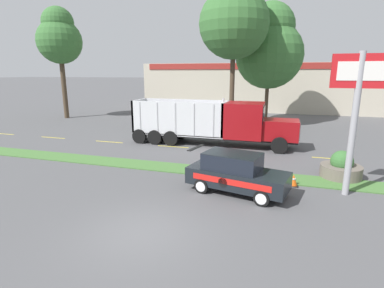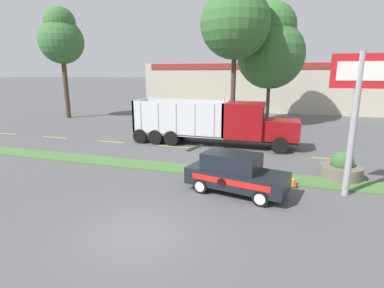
{
  "view_description": "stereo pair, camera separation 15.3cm",
  "coord_description": "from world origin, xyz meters",
  "px_view_note": "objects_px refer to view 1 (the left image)",
  "views": [
    {
      "loc": [
        4.36,
        -8.31,
        5.34
      ],
      "look_at": [
        -0.68,
        8.18,
        1.22
      ],
      "focal_mm": 28.0,
      "sensor_mm": 36.0,
      "label": 1
    },
    {
      "loc": [
        4.51,
        -8.26,
        5.34
      ],
      "look_at": [
        -0.68,
        8.18,
        1.22
      ],
      "focal_mm": 28.0,
      "sensor_mm": 36.0,
      "label": 2
    }
  ],
  "objects_px": {
    "stone_planter": "(341,168)",
    "traffic_cone": "(294,180)",
    "dump_truck_lead": "(227,124)",
    "rally_car": "(236,173)",
    "store_sign_post": "(357,98)"
  },
  "relations": [
    {
      "from": "rally_car",
      "to": "stone_planter",
      "type": "relative_size",
      "value": 2.34
    },
    {
      "from": "dump_truck_lead",
      "to": "store_sign_post",
      "type": "distance_m",
      "value": 10.54
    },
    {
      "from": "dump_truck_lead",
      "to": "rally_car",
      "type": "xyz_separation_m",
      "value": [
        2.02,
        -8.81,
        -0.7
      ]
    },
    {
      "from": "dump_truck_lead",
      "to": "stone_planter",
      "type": "distance_m",
      "value": 8.81
    },
    {
      "from": "dump_truck_lead",
      "to": "traffic_cone",
      "type": "height_order",
      "value": "dump_truck_lead"
    },
    {
      "from": "store_sign_post",
      "to": "stone_planter",
      "type": "xyz_separation_m",
      "value": [
        0.15,
        2.3,
        -3.76
      ]
    },
    {
      "from": "stone_planter",
      "to": "rally_car",
      "type": "bearing_deg",
      "value": -144.53
    },
    {
      "from": "rally_car",
      "to": "stone_planter",
      "type": "distance_m",
      "value": 6.06
    },
    {
      "from": "rally_car",
      "to": "store_sign_post",
      "type": "distance_m",
      "value": 5.96
    },
    {
      "from": "dump_truck_lead",
      "to": "traffic_cone",
      "type": "xyz_separation_m",
      "value": [
        4.58,
        -7.19,
        -1.34
      ]
    },
    {
      "from": "dump_truck_lead",
      "to": "store_sign_post",
      "type": "relative_size",
      "value": 1.98
    },
    {
      "from": "dump_truck_lead",
      "to": "traffic_cone",
      "type": "relative_size",
      "value": 21.21
    },
    {
      "from": "rally_car",
      "to": "stone_planter",
      "type": "xyz_separation_m",
      "value": [
        4.92,
        3.51,
        -0.4
      ]
    },
    {
      "from": "stone_planter",
      "to": "traffic_cone",
      "type": "distance_m",
      "value": 3.03
    },
    {
      "from": "traffic_cone",
      "to": "store_sign_post",
      "type": "bearing_deg",
      "value": -10.59
    }
  ]
}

